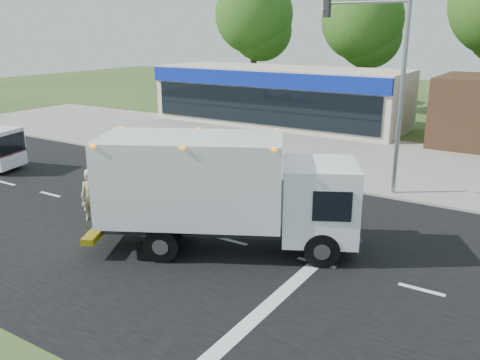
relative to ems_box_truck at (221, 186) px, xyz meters
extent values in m
plane|color=#385123|center=(-0.04, 0.61, -2.05)|extent=(120.00, 120.00, 0.00)
cube|color=black|center=(-0.04, 0.61, -2.05)|extent=(60.00, 14.00, 0.02)
cube|color=gray|center=(-0.04, 8.81, -1.99)|extent=(60.00, 2.40, 0.12)
cube|color=gray|center=(-0.04, 14.61, -2.04)|extent=(60.00, 9.00, 0.02)
cube|color=silver|center=(-12.04, 0.61, -2.03)|extent=(1.20, 0.15, 0.01)
cube|color=silver|center=(-9.04, 0.61, -2.03)|extent=(1.20, 0.15, 0.01)
cube|color=silver|center=(-6.04, 0.61, -2.03)|extent=(1.20, 0.15, 0.01)
cube|color=silver|center=(-3.04, 0.61, -2.03)|extent=(1.20, 0.15, 0.01)
cube|color=silver|center=(-0.04, 0.61, -2.03)|extent=(1.20, 0.15, 0.01)
cube|color=silver|center=(2.96, 0.61, -2.03)|extent=(1.20, 0.15, 0.01)
cube|color=silver|center=(5.96, 0.61, -2.03)|extent=(1.20, 0.15, 0.01)
cube|color=silver|center=(2.96, -2.39, -2.03)|extent=(0.40, 7.00, 0.01)
cube|color=black|center=(-0.78, -0.41, -1.30)|extent=(5.30, 3.47, 0.38)
cube|color=white|center=(2.62, 1.38, -0.38)|extent=(3.00, 3.07, 2.27)
cube|color=black|center=(3.53, 1.85, -0.16)|extent=(1.10, 1.90, 0.97)
cube|color=white|center=(-0.78, -0.41, 0.22)|extent=(6.00, 4.81, 2.54)
cube|color=silver|center=(-3.19, -1.68, 0.17)|extent=(1.06, 1.95, 2.06)
cube|color=yellow|center=(-3.37, -1.77, -1.46)|extent=(1.54, 2.48, 0.19)
cube|color=orange|center=(-0.78, -0.41, 1.46)|extent=(5.83, 4.75, 0.09)
cylinder|color=black|center=(2.19, 2.31, -1.53)|extent=(1.07, 0.77, 1.04)
cylinder|color=black|center=(3.15, 0.49, -1.53)|extent=(1.07, 0.77, 1.04)
cylinder|color=black|center=(-1.95, 0.20, -1.53)|extent=(1.07, 0.77, 1.04)
cylinder|color=black|center=(-0.95, -1.72, -1.53)|extent=(1.07, 0.77, 1.04)
imported|color=tan|center=(-5.35, -0.44, -1.16)|extent=(0.77, 0.75, 1.78)
sphere|color=white|center=(-5.35, -0.44, -0.30)|extent=(0.28, 0.28, 0.28)
cube|color=black|center=(-13.69, 1.88, -0.64)|extent=(1.17, 1.86, 0.91)
cylinder|color=black|center=(-14.35, 2.54, -1.69)|extent=(0.76, 0.42, 0.73)
cube|color=beige|center=(-9.04, 20.61, -0.05)|extent=(18.00, 6.00, 4.00)
cube|color=#0B2198|center=(-9.04, 17.56, 1.35)|extent=(18.00, 0.30, 1.00)
cube|color=black|center=(-9.04, 17.56, -0.45)|extent=(17.00, 0.12, 2.40)
cylinder|color=gray|center=(2.96, 8.21, 1.95)|extent=(0.18, 0.18, 8.00)
cylinder|color=gray|center=(1.26, 8.21, 5.55)|extent=(3.40, 0.12, 0.12)
cube|color=black|center=(-0.34, 8.21, 5.35)|extent=(0.25, 0.25, 0.70)
cylinder|color=#332114|center=(-16.04, 28.61, 1.62)|extent=(0.56, 0.56, 7.35)
sphere|color=#234D16|center=(-16.04, 28.61, 5.82)|extent=(6.93, 6.93, 6.93)
sphere|color=#234D16|center=(-15.54, 29.11, 4.46)|extent=(5.46, 5.46, 5.46)
cylinder|color=#332114|center=(-6.04, 28.61, 1.38)|extent=(0.56, 0.56, 6.86)
sphere|color=#234D16|center=(-6.04, 28.61, 5.30)|extent=(6.47, 6.47, 6.47)
sphere|color=#234D16|center=(-5.54, 29.11, 4.02)|extent=(5.10, 5.10, 5.10)
camera|label=1|loc=(8.35, -12.03, 4.52)|focal=38.00mm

